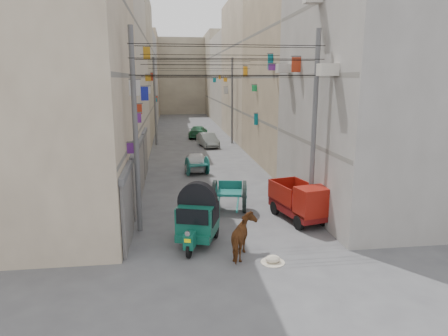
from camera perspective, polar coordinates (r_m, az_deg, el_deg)
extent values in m
plane|color=#464648|center=(11.66, 4.85, -18.77)|extent=(140.00, 140.00, 0.00)
cube|color=#C0AC91|center=(18.62, -26.35, 12.69)|extent=(8.00, 10.00, 13.00)
cube|color=#69645D|center=(18.03, -13.55, 3.12)|extent=(0.25, 9.80, 0.18)
cube|color=#69645D|center=(17.80, -14.05, 12.69)|extent=(0.25, 9.80, 0.18)
cube|color=#69645D|center=(18.08, -14.60, 22.23)|extent=(0.25, 9.80, 0.18)
cube|color=#B2A999|center=(29.27, -19.42, 11.79)|extent=(8.00, 12.00, 12.00)
cube|color=#69645D|center=(28.90, -11.42, 6.68)|extent=(0.25, 11.76, 0.18)
cube|color=#69645D|center=(28.76, -11.68, 12.63)|extent=(0.25, 11.76, 0.18)
cube|color=#69645D|center=(28.93, -11.96, 18.57)|extent=(0.25, 11.76, 0.18)
cube|color=#B2A88C|center=(42.11, -15.96, 13.41)|extent=(8.00, 14.00, 14.00)
cube|color=#69645D|center=(41.84, -10.32, 8.48)|extent=(0.25, 13.72, 0.18)
cube|color=#69645D|center=(41.74, -10.49, 12.59)|extent=(0.25, 13.72, 0.18)
cube|color=#69645D|center=(41.86, -10.66, 16.70)|extent=(0.25, 13.72, 0.18)
cube|color=gray|center=(56.00, -13.87, 12.08)|extent=(8.00, 14.00, 11.80)
cube|color=#69645D|center=(55.81, -9.71, 9.49)|extent=(0.25, 13.72, 0.18)
cube|color=#69645D|center=(55.73, -9.82, 12.57)|extent=(0.25, 13.72, 0.18)
cube|color=#69645D|center=(55.82, -9.94, 15.64)|extent=(0.25, 13.72, 0.18)
cube|color=tan|center=(68.95, -12.77, 12.87)|extent=(8.00, 12.00, 13.50)
cube|color=#69645D|center=(68.79, -9.36, 10.05)|extent=(0.25, 11.76, 0.18)
cube|color=#69645D|center=(68.73, -9.45, 12.55)|extent=(0.25, 11.76, 0.18)
cube|color=#69645D|center=(68.80, -9.54, 15.05)|extent=(0.25, 11.76, 0.18)
cube|color=gray|center=(20.46, 23.01, 12.86)|extent=(8.00, 10.00, 13.00)
cube|color=#69645D|center=(19.03, 12.01, 3.68)|extent=(0.25, 9.80, 0.18)
cube|color=#69645D|center=(18.81, 12.43, 12.74)|extent=(0.25, 9.80, 0.18)
cube|color=#69645D|center=(19.07, 12.89, 21.78)|extent=(0.25, 9.80, 0.18)
cube|color=tan|center=(30.47, 12.27, 12.21)|extent=(8.00, 12.00, 12.00)
cube|color=#69645D|center=(29.54, 4.86, 7.00)|extent=(0.25, 11.76, 0.18)
cube|color=#69645D|center=(29.40, 4.97, 12.83)|extent=(0.25, 11.76, 0.18)
cube|color=#69645D|center=(29.57, 5.09, 18.65)|extent=(0.25, 11.76, 0.18)
cube|color=#C0AC91|center=(42.95, 6.33, 13.78)|extent=(8.00, 14.00, 14.00)
cube|color=#69645D|center=(42.28, 1.03, 8.72)|extent=(0.25, 13.72, 0.18)
cube|color=#69645D|center=(42.18, 1.05, 12.79)|extent=(0.25, 13.72, 0.18)
cube|color=#69645D|center=(42.30, 1.06, 16.86)|extent=(0.25, 13.72, 0.18)
cube|color=#B2A999|center=(56.64, 2.83, 12.42)|extent=(8.00, 14.00, 11.80)
cube|color=#69645D|center=(56.14, -1.15, 9.68)|extent=(0.25, 13.72, 0.18)
cube|color=#69645D|center=(56.06, -1.17, 12.74)|extent=(0.25, 13.72, 0.18)
cube|color=#69645D|center=(56.15, -1.18, 15.80)|extent=(0.25, 13.72, 0.18)
cube|color=#B2A88C|center=(69.46, 0.85, 13.17)|extent=(8.00, 12.00, 13.50)
cube|color=#69645D|center=(69.05, -2.40, 10.22)|extent=(0.25, 11.76, 0.18)
cube|color=#69645D|center=(69.00, -2.42, 12.71)|extent=(0.25, 11.76, 0.18)
cube|color=#69645D|center=(69.07, -2.45, 15.20)|extent=(0.25, 11.76, 0.18)
cube|color=#B2A88C|center=(75.74, -6.11, 12.86)|extent=(22.00, 10.00, 13.00)
cube|color=#47474C|center=(15.35, -13.60, -5.83)|extent=(0.12, 3.00, 2.60)
cube|color=#555557|center=(14.97, -13.81, -0.55)|extent=(0.18, 3.20, 0.25)
cube|color=#47474C|center=(18.89, -12.50, -2.30)|extent=(0.12, 3.00, 2.60)
cube|color=#555557|center=(18.57, -12.65, 2.03)|extent=(0.18, 3.20, 0.25)
cube|color=#47474C|center=(22.48, -11.75, 0.11)|extent=(0.12, 3.00, 2.60)
cube|color=#555557|center=(22.21, -11.87, 3.76)|extent=(0.18, 3.20, 0.25)
cube|color=#47474C|center=(26.19, -11.20, 1.89)|extent=(0.12, 3.00, 2.60)
cube|color=#555557|center=(25.97, -11.29, 5.03)|extent=(0.18, 3.20, 0.25)
cube|color=#FFA21C|center=(44.40, 0.19, 12.50)|extent=(0.38, 0.08, 0.41)
cube|color=#A52F16|center=(51.39, -9.59, 9.71)|extent=(0.27, 0.08, 0.71)
cube|color=#652485|center=(16.43, -12.92, 2.79)|extent=(0.44, 0.08, 0.42)
cube|color=#1720A3|center=(25.56, -11.27, 10.37)|extent=(0.45, 0.08, 0.84)
cube|color=#0B7280|center=(54.91, -1.37, 12.44)|extent=(0.41, 0.08, 0.59)
cube|color=#652485|center=(19.61, -12.29, 6.99)|extent=(0.38, 0.08, 0.44)
cube|color=beige|center=(43.68, 0.29, 11.02)|extent=(0.43, 0.08, 0.72)
cube|color=#FFA21C|center=(49.69, -0.62, 12.82)|extent=(0.28, 0.08, 0.44)
cube|color=#BA7F15|center=(29.80, -10.98, 15.83)|extent=(0.48, 0.08, 0.84)
cube|color=#0B7280|center=(47.86, -9.70, 9.56)|extent=(0.31, 0.08, 0.44)
cube|color=#1C9C4E|center=(29.36, 4.36, 11.30)|extent=(0.35, 0.08, 0.45)
cube|color=#FFA21C|center=(32.92, 3.07, 13.61)|extent=(0.34, 0.08, 0.79)
cube|color=#A52F16|center=(21.84, -12.01, 8.22)|extent=(0.28, 0.08, 0.52)
cube|color=#A52F16|center=(39.35, -10.27, 12.70)|extent=(0.28, 0.08, 0.74)
cube|color=#0B7280|center=(29.01, 4.59, 6.95)|extent=(0.26, 0.08, 0.80)
cube|color=#1720A3|center=(20.03, 10.33, 14.21)|extent=(0.34, 0.08, 0.55)
cube|color=beige|center=(18.32, -12.65, 11.10)|extent=(0.47, 0.08, 0.67)
cube|color=#BA7F15|center=(30.89, -10.80, 12.53)|extent=(0.40, 0.08, 0.47)
cube|color=beige|center=(31.42, -10.76, 10.89)|extent=(0.32, 0.08, 0.55)
cube|color=#652485|center=(24.21, 6.92, 14.09)|extent=(0.47, 0.08, 0.35)
cube|color=#0B7280|center=(25.05, 6.63, 14.84)|extent=(0.32, 0.08, 0.89)
cube|color=#A52F16|center=(19.93, 10.26, 14.32)|extent=(0.44, 0.08, 0.69)
cube|color=#1720A3|center=(16.10, -13.99, 1.27)|extent=(0.10, 3.20, 0.80)
cube|color=beige|center=(24.96, -11.82, 5.29)|extent=(0.10, 3.20, 0.80)
cube|color=#A52F16|center=(36.87, -10.55, 7.63)|extent=(0.10, 3.20, 0.80)
cube|color=#BA7F15|center=(48.83, -9.89, 8.82)|extent=(0.10, 3.20, 0.80)
cube|color=#1C9C4E|center=(17.19, 14.00, 1.97)|extent=(0.10, 3.20, 0.80)
cube|color=beige|center=(25.68, 6.65, 5.67)|extent=(0.10, 3.20, 0.80)
cube|color=#0B7280|center=(37.36, 2.10, 7.89)|extent=(0.10, 3.20, 0.80)
cube|color=#1C9C4E|center=(49.20, -0.28, 9.03)|extent=(0.10, 3.20, 0.80)
cube|color=#BCB6A9|center=(15.84, 14.60, 13.44)|extent=(0.70, 0.55, 0.45)
cube|color=#BCB6A9|center=(21.53, 8.49, 13.90)|extent=(0.70, 0.55, 0.45)
cylinder|color=#555557|center=(15.89, -12.53, 4.85)|extent=(0.20, 0.20, 8.00)
cylinder|color=#555557|center=(16.88, 12.72, 5.28)|extent=(0.20, 0.20, 8.00)
cylinder|color=#555557|center=(37.78, -9.83, 9.29)|extent=(0.20, 0.20, 8.00)
cylinder|color=#555557|center=(38.21, 1.17, 9.51)|extent=(0.20, 0.20, 8.00)
cylinder|color=black|center=(15.37, 0.76, 13.12)|extent=(7.40, 0.02, 0.02)
cylinder|color=black|center=(15.38, 0.77, 15.36)|extent=(7.40, 0.02, 0.02)
cylinder|color=black|center=(15.42, 0.78, 17.21)|extent=(7.40, 0.02, 0.02)
cylinder|color=black|center=(16.36, 0.24, 13.09)|extent=(7.40, 0.02, 0.02)
cylinder|color=black|center=(16.37, 0.24, 15.19)|extent=(7.40, 0.02, 0.02)
cylinder|color=black|center=(16.40, 0.24, 16.94)|extent=(7.40, 0.02, 0.02)
cylinder|color=black|center=(21.82, -1.80, 12.96)|extent=(7.40, 0.02, 0.02)
cylinder|color=black|center=(21.83, -1.81, 14.54)|extent=(7.40, 0.02, 0.02)
cylinder|color=black|center=(21.85, -1.82, 15.85)|extent=(7.40, 0.02, 0.02)
cylinder|color=black|center=(29.79, -3.42, 12.85)|extent=(7.40, 0.02, 0.02)
cylinder|color=black|center=(29.80, -3.44, 14.00)|extent=(7.40, 0.02, 0.02)
cylinder|color=black|center=(29.81, -3.45, 14.96)|extent=(7.40, 0.02, 0.02)
cylinder|color=black|center=(37.77, -4.36, 12.78)|extent=(7.40, 0.02, 0.02)
cylinder|color=black|center=(37.78, -4.37, 13.69)|extent=(7.40, 0.02, 0.02)
cylinder|color=black|center=(37.79, -4.39, 14.45)|extent=(7.40, 0.02, 0.02)
cylinder|color=black|center=(14.12, -4.99, -11.60)|extent=(0.29, 0.58, 0.57)
cylinder|color=black|center=(15.97, -5.15, -8.66)|extent=(0.29, 0.58, 0.57)
cylinder|color=black|center=(15.73, -1.18, -8.95)|extent=(0.29, 0.58, 0.57)
cube|color=#0E4E3D|center=(15.22, -3.72, -8.91)|extent=(1.79, 2.22, 0.28)
cube|color=#0E4E3D|center=(14.04, -4.96, -10.31)|extent=(0.48, 0.54, 0.56)
cylinder|color=silver|center=(13.69, -5.24, -9.31)|extent=(0.19, 0.10, 0.18)
cube|color=yellow|center=(13.77, -5.24, -10.32)|extent=(0.22, 0.10, 0.12)
cube|color=#0E4E3D|center=(15.06, -3.70, -6.80)|extent=(1.78, 2.04, 0.96)
cube|color=black|center=(14.17, -4.56, -6.99)|extent=(1.13, 0.41, 0.56)
cube|color=black|center=(15.19, -6.17, -6.27)|extent=(0.41, 1.17, 0.66)
cube|color=black|center=(14.89, -1.19, -6.59)|extent=(0.41, 1.17, 0.66)
cube|color=white|center=(14.42, -4.54, -9.88)|extent=(1.22, 0.43, 0.06)
cylinder|color=black|center=(18.61, -1.32, -4.00)|extent=(0.45, 1.49, 1.49)
cylinder|color=#135750|center=(18.61, -1.32, -4.00)|extent=(0.41, 1.17, 1.16)
cylinder|color=#555557|center=(18.61, -1.32, -4.00)|extent=(0.27, 0.23, 0.19)
cylinder|color=black|center=(18.54, 2.94, -4.08)|extent=(0.45, 1.49, 1.49)
cylinder|color=#135750|center=(18.54, 2.94, -4.08)|extent=(0.41, 1.17, 1.16)
cylinder|color=#555557|center=(18.54, 2.94, -4.08)|extent=(0.27, 0.23, 0.19)
cylinder|color=#555557|center=(18.56, 0.81, -4.04)|extent=(1.42, 0.37, 0.09)
cube|color=#135750|center=(18.51, 0.81, -3.48)|extent=(1.33, 1.37, 0.11)
cube|color=#135750|center=(18.95, 0.90, -2.35)|extent=(1.11, 0.31, 0.37)
cylinder|color=#135750|center=(17.29, -0.84, -4.94)|extent=(0.56, 2.41, 0.07)
cylinder|color=#135750|center=(17.24, 1.98, -4.99)|extent=(0.56, 2.41, 0.07)
cylinder|color=black|center=(16.77, 10.63, -7.68)|extent=(0.31, 0.64, 0.61)
cylinder|color=black|center=(18.44, 7.28, -5.69)|extent=(0.31, 0.64, 0.61)
cylinder|color=black|center=(17.42, 14.04, -7.08)|extent=(0.31, 0.64, 0.61)
cylinder|color=black|center=(19.02, 10.49, -5.22)|extent=(0.31, 0.64, 0.61)
cube|color=#570C0C|center=(17.83, 10.58, -5.75)|extent=(2.03, 3.30, 0.33)
cube|color=maroon|center=(16.78, 12.59, -4.68)|extent=(1.54, 1.27, 1.16)
cube|color=black|center=(16.41, 13.46, -4.78)|extent=(1.19, 0.34, 0.51)
cube|color=#570C0C|center=(18.17, 9.77, -4.54)|extent=(1.84, 2.32, 0.11)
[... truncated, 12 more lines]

